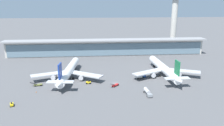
% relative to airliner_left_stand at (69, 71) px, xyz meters
% --- Properties ---
extents(ground_plane, '(1200.00, 1200.00, 0.00)m').
position_rel_airliner_left_stand_xyz_m(ground_plane, '(29.22, -11.38, -5.05)').
color(ground_plane, '#515154').
extents(airliner_left_stand, '(46.11, 60.29, 16.05)m').
position_rel_airliner_left_stand_xyz_m(airliner_left_stand, '(0.00, 0.00, 0.00)').
color(airliner_left_stand, white).
rests_on(airliner_left_stand, ground).
extents(airliner_centre_stand, '(46.36, 60.21, 16.05)m').
position_rel_airliner_left_stand_xyz_m(airliner_centre_stand, '(63.68, 0.10, 0.00)').
color(airliner_centre_stand, white).
rests_on(airliner_centre_stand, ground).
extents(service_truck_near_nose_grey, '(3.08, 8.75, 2.95)m').
position_rel_airliner_left_stand_xyz_m(service_truck_near_nose_grey, '(44.90, -30.62, -3.35)').
color(service_truck_near_nose_grey, gray).
rests_on(service_truck_near_nose_grey, ground).
extents(service_truck_under_wing_blue, '(7.64, 4.79, 3.10)m').
position_rel_airliner_left_stand_xyz_m(service_truck_under_wing_blue, '(46.37, -3.69, -3.36)').
color(service_truck_under_wing_blue, '#234C9E').
rests_on(service_truck_under_wing_blue, ground).
extents(service_truck_mid_apron_yellow, '(2.95, 1.86, 2.05)m').
position_rel_airliner_left_stand_xyz_m(service_truck_mid_apron_yellow, '(12.86, -10.89, -4.18)').
color(service_truck_mid_apron_yellow, yellow).
rests_on(service_truck_mid_apron_yellow, ground).
extents(service_truck_by_tail_olive, '(6.94, 2.75, 2.70)m').
position_rel_airliner_left_stand_xyz_m(service_truck_by_tail_olive, '(-17.36, -11.92, -4.25)').
color(service_truck_by_tail_olive, olive).
rests_on(service_truck_by_tail_olive, ground).
extents(service_truck_on_taxiway_red, '(5.76, 5.77, 2.70)m').
position_rel_airliner_left_stand_xyz_m(service_truck_on_taxiway_red, '(28.69, -16.74, -4.25)').
color(service_truck_on_taxiway_red, '#B21E1E').
rests_on(service_truck_on_taxiway_red, ground).
extents(service_truck_at_far_stand_yellow, '(2.50, 3.25, 2.05)m').
position_rel_airliner_left_stand_xyz_m(service_truck_at_far_stand_yellow, '(-23.64, -38.22, -4.18)').
color(service_truck_at_far_stand_yellow, yellow).
rests_on(service_truck_at_far_stand_yellow, ground).
extents(terminal_building, '(185.71, 12.80, 15.20)m').
position_rel_airliner_left_stand_xyz_m(terminal_building, '(29.22, 63.87, 2.81)').
color(terminal_building, beige).
rests_on(terminal_building, ground).
extents(control_tower, '(12.00, 12.00, 64.82)m').
position_rel_airliner_left_stand_xyz_m(control_tower, '(105.90, 100.24, 30.39)').
color(control_tower, beige).
rests_on(control_tower, ground).
extents(safety_cone_alpha, '(0.62, 0.62, 0.70)m').
position_rel_airliner_left_stand_xyz_m(safety_cone_alpha, '(-15.93, -21.94, -4.74)').
color(safety_cone_alpha, orange).
rests_on(safety_cone_alpha, ground).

